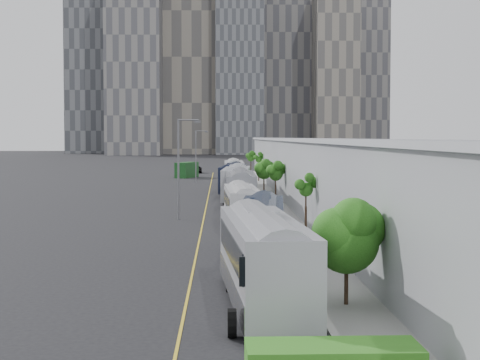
{
  "coord_description": "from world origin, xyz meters",
  "views": [
    {
      "loc": [
        0.01,
        -28.79,
        7.28
      ],
      "look_at": [
        1.96,
        51.06,
        3.0
      ],
      "focal_mm": 60.0,
      "sensor_mm": 36.0,
      "label": 1
    }
  ],
  "objects_px": {
    "bus_0": "(263,268)",
    "bus_2": "(242,210)",
    "street_lamp_far": "(197,152)",
    "bus_1": "(262,234)",
    "bus_6": "(234,175)",
    "bus_4": "(236,186)",
    "bus_5": "(233,181)",
    "shipping_container": "(187,170)",
    "suv": "(196,169)",
    "bus_3": "(241,194)",
    "street_lamp_near": "(181,162)"
  },
  "relations": [
    {
      "from": "bus_3",
      "to": "bus_5",
      "type": "distance_m",
      "value": 24.86
    },
    {
      "from": "bus_6",
      "to": "suv",
      "type": "xyz_separation_m",
      "value": [
        -7.01,
        44.87,
        -0.95
      ]
    },
    {
      "from": "bus_2",
      "to": "street_lamp_far",
      "type": "distance_m",
      "value": 64.71
    },
    {
      "from": "shipping_container",
      "to": "suv",
      "type": "relative_size",
      "value": 1.21
    },
    {
      "from": "bus_4",
      "to": "shipping_container",
      "type": "height_order",
      "value": "bus_4"
    },
    {
      "from": "bus_5",
      "to": "bus_4",
      "type": "bearing_deg",
      "value": -84.09
    },
    {
      "from": "bus_4",
      "to": "shipping_container",
      "type": "distance_m",
      "value": 53.76
    },
    {
      "from": "street_lamp_near",
      "to": "street_lamp_far",
      "type": "relative_size",
      "value": 1.06
    },
    {
      "from": "bus_0",
      "to": "bus_2",
      "type": "relative_size",
      "value": 1.16
    },
    {
      "from": "bus_2",
      "to": "street_lamp_near",
      "type": "distance_m",
      "value": 9.68
    },
    {
      "from": "bus_0",
      "to": "bus_5",
      "type": "height_order",
      "value": "bus_0"
    },
    {
      "from": "bus_0",
      "to": "street_lamp_near",
      "type": "relative_size",
      "value": 1.59
    },
    {
      "from": "bus_6",
      "to": "bus_5",
      "type": "bearing_deg",
      "value": -91.24
    },
    {
      "from": "shipping_container",
      "to": "bus_2",
      "type": "bearing_deg",
      "value": -64.93
    },
    {
      "from": "street_lamp_far",
      "to": "shipping_container",
      "type": "distance_m",
      "value": 16.98
    },
    {
      "from": "street_lamp_far",
      "to": "shipping_container",
      "type": "xyz_separation_m",
      "value": [
        -2.35,
        16.45,
        -3.48
      ]
    },
    {
      "from": "bus_0",
      "to": "bus_4",
      "type": "relative_size",
      "value": 1.0
    },
    {
      "from": "bus_0",
      "to": "bus_3",
      "type": "height_order",
      "value": "bus_0"
    },
    {
      "from": "bus_0",
      "to": "shipping_container",
      "type": "height_order",
      "value": "bus_0"
    },
    {
      "from": "shipping_container",
      "to": "bus_1",
      "type": "bearing_deg",
      "value": -65.38
    },
    {
      "from": "street_lamp_near",
      "to": "street_lamp_far",
      "type": "distance_m",
      "value": 57.11
    },
    {
      "from": "bus_1",
      "to": "bus_3",
      "type": "relative_size",
      "value": 0.91
    },
    {
      "from": "bus_3",
      "to": "street_lamp_far",
      "type": "height_order",
      "value": "street_lamp_far"
    },
    {
      "from": "bus_2",
      "to": "street_lamp_far",
      "type": "xyz_separation_m",
      "value": [
        -5.42,
        64.4,
        3.37
      ]
    },
    {
      "from": "street_lamp_far",
      "to": "shipping_container",
      "type": "bearing_deg",
      "value": 98.12
    },
    {
      "from": "suv",
      "to": "bus_0",
      "type": "bearing_deg",
      "value": -88.27
    },
    {
      "from": "bus_0",
      "to": "bus_6",
      "type": "bearing_deg",
      "value": 86.46
    },
    {
      "from": "street_lamp_far",
      "to": "suv",
      "type": "distance_m",
      "value": 35.65
    },
    {
      "from": "bus_0",
      "to": "bus_2",
      "type": "bearing_deg",
      "value": 86.8
    },
    {
      "from": "bus_0",
      "to": "bus_2",
      "type": "height_order",
      "value": "bus_0"
    },
    {
      "from": "shipping_container",
      "to": "suv",
      "type": "bearing_deg",
      "value": 106.43
    },
    {
      "from": "bus_1",
      "to": "bus_6",
      "type": "distance_m",
      "value": 70.93
    },
    {
      "from": "bus_0",
      "to": "bus_6",
      "type": "xyz_separation_m",
      "value": [
        0.17,
        84.41,
        -0.04
      ]
    },
    {
      "from": "bus_4",
      "to": "bus_5",
      "type": "bearing_deg",
      "value": 94.27
    },
    {
      "from": "bus_1",
      "to": "street_lamp_far",
      "type": "bearing_deg",
      "value": 98.7
    },
    {
      "from": "bus_4",
      "to": "bus_2",
      "type": "bearing_deg",
      "value": -86.85
    },
    {
      "from": "bus_1",
      "to": "bus_4",
      "type": "relative_size",
      "value": 0.9
    },
    {
      "from": "bus_2",
      "to": "street_lamp_far",
      "type": "relative_size",
      "value": 1.45
    },
    {
      "from": "suv",
      "to": "bus_3",
      "type": "bearing_deg",
      "value": -86.59
    },
    {
      "from": "bus_0",
      "to": "bus_6",
      "type": "height_order",
      "value": "bus_0"
    },
    {
      "from": "bus_4",
      "to": "bus_5",
      "type": "distance_m",
      "value": 12.1
    },
    {
      "from": "bus_4",
      "to": "bus_5",
      "type": "xyz_separation_m",
      "value": [
        -0.19,
        12.1,
        -0.08
      ]
    },
    {
      "from": "bus_2",
      "to": "bus_3",
      "type": "bearing_deg",
      "value": 87.27
    },
    {
      "from": "bus_3",
      "to": "street_lamp_far",
      "type": "distance_m",
      "value": 49.91
    },
    {
      "from": "bus_3",
      "to": "bus_5",
      "type": "height_order",
      "value": "bus_3"
    },
    {
      "from": "bus_3",
      "to": "suv",
      "type": "height_order",
      "value": "bus_3"
    },
    {
      "from": "bus_1",
      "to": "bus_2",
      "type": "height_order",
      "value": "bus_1"
    },
    {
      "from": "bus_2",
      "to": "bus_1",
      "type": "bearing_deg",
      "value": -88.95
    },
    {
      "from": "bus_2",
      "to": "shipping_container",
      "type": "bearing_deg",
      "value": 93.79
    },
    {
      "from": "bus_1",
      "to": "bus_5",
      "type": "xyz_separation_m",
      "value": [
        -0.86,
        55.78,
        0.1
      ]
    }
  ]
}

